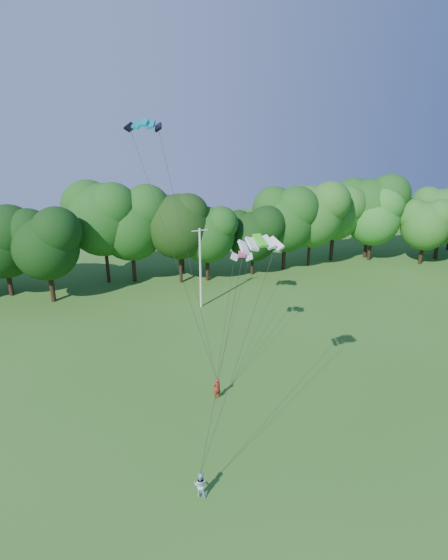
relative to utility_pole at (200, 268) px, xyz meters
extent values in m
plane|color=#2D5B19|center=(-3.51, -27.15, -4.58)|extent=(160.00, 160.00, 0.00)
cylinder|color=silver|center=(0.00, 0.00, -0.11)|extent=(0.22, 0.22, 8.95)
cube|color=silver|center=(0.00, 0.00, 4.14)|extent=(1.78, 0.37, 0.08)
imported|color=#A52315|center=(-2.62, -16.93, -3.75)|extent=(0.68, 0.53, 1.66)
imported|color=#ACD2EF|center=(-5.80, -25.44, -3.80)|extent=(0.94, 0.87, 1.56)
cube|color=#048195|center=(-6.28, -11.41, 14.88)|extent=(2.72, 1.89, 0.53)
cube|color=#3DD620|center=(-1.53, -22.23, 8.93)|extent=(2.48, 1.31, 0.54)
cube|color=#C83766|center=(1.12, -10.98, 4.65)|extent=(2.01, 1.44, 0.34)
cylinder|color=black|center=(-0.73, 8.31, -2.38)|extent=(0.44, 0.44, 4.40)
ellipsoid|color=black|center=(-0.73, 8.31, 3.42)|extent=(8.80, 8.80, 9.60)
cylinder|color=#371E16|center=(27.84, 10.15, -2.52)|extent=(0.47, 0.47, 4.12)
ellipsoid|color=#266920|center=(27.84, 10.15, 2.92)|extent=(8.25, 8.25, 8.99)
camera|label=1|loc=(-9.56, -43.74, 15.09)|focal=28.00mm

